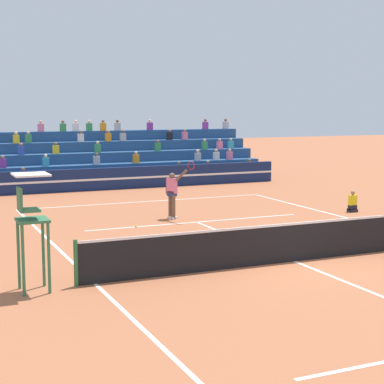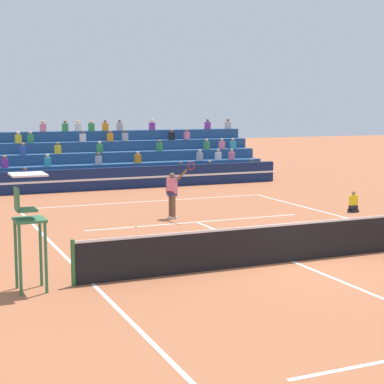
{
  "view_description": "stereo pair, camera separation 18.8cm",
  "coord_description": "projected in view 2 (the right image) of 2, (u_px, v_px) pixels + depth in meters",
  "views": [
    {
      "loc": [
        -9.32,
        -14.31,
        4.15
      ],
      "look_at": [
        -0.16,
        6.48,
        1.1
      ],
      "focal_mm": 60.0,
      "sensor_mm": 36.0,
      "label": 1
    },
    {
      "loc": [
        -9.14,
        -14.39,
        4.15
      ],
      "look_at": [
        -0.16,
        6.48,
        1.1
      ],
      "focal_mm": 60.0,
      "sensor_mm": 36.0,
      "label": 2
    }
  ],
  "objects": [
    {
      "name": "ground_plane",
      "position": [
        293.0,
        262.0,
        17.23
      ],
      "size": [
        120.0,
        120.0,
        0.0
      ],
      "primitive_type": "plane",
      "color": "#AD603D"
    },
    {
      "name": "tennis_net",
      "position": [
        293.0,
        242.0,
        17.16
      ],
      "size": [
        12.0,
        0.1,
        1.1
      ],
      "color": "#2D6B38",
      "rests_on": "ground"
    },
    {
      "name": "sponsor_banner_wall",
      "position": [
        116.0,
        178.0,
        32.14
      ],
      "size": [
        18.0,
        0.26,
        1.1
      ],
      "color": "navy",
      "rests_on": "ground"
    },
    {
      "name": "tennis_player",
      "position": [
        173.0,
        193.0,
        23.66
      ],
      "size": [
        0.72,
        1.23,
        2.25
      ],
      "color": "brown",
      "rests_on": "ground"
    },
    {
      "name": "tennis_ball",
      "position": [
        136.0,
        226.0,
        22.13
      ],
      "size": [
        0.07,
        0.07,
        0.07
      ],
      "primitive_type": "sphere",
      "color": "#C6DB33",
      "rests_on": "ground"
    },
    {
      "name": "umpire_chair",
      "position": [
        27.0,
        216.0,
        14.28
      ],
      "size": [
        0.76,
        0.84,
        2.67
      ],
      "color": "#337047",
      "rests_on": "ground"
    },
    {
      "name": "bleacher_stand",
      "position": [
        97.0,
        163.0,
        35.54
      ],
      "size": [
        18.49,
        4.75,
        3.38
      ],
      "color": "navy",
      "rests_on": "ground"
    },
    {
      "name": "ball_kid_courtside",
      "position": [
        353.0,
        204.0,
        25.24
      ],
      "size": [
        0.3,
        0.36,
        0.84
      ],
      "color": "black",
      "rests_on": "ground"
    },
    {
      "name": "court_lines",
      "position": [
        293.0,
        261.0,
        17.23
      ],
      "size": [
        11.1,
        23.9,
        0.01
      ],
      "color": "white",
      "rests_on": "ground"
    }
  ]
}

